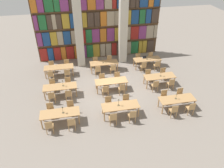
{
  "coord_description": "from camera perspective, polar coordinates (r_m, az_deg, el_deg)",
  "views": [
    {
      "loc": [
        -2.37,
        -12.3,
        8.93
      ],
      "look_at": [
        0.0,
        -0.26,
        0.67
      ],
      "focal_mm": 35.0,
      "sensor_mm": 36.0,
      "label": 1
    }
  ],
  "objects": [
    {
      "name": "chair_33",
      "position": [
        18.57,
        6.87,
        6.66
      ],
      "size": [
        0.42,
        0.4,
        0.9
      ],
      "rotation": [
        0.0,
        0.0,
        3.14
      ],
      "color": "tan",
      "rests_on": "ground_plane"
    },
    {
      "name": "chair_4",
      "position": [
        12.42,
        0.25,
        -8.88
      ],
      "size": [
        0.42,
        0.4,
        0.9
      ],
      "color": "tan",
      "rests_on": "ground_plane"
    },
    {
      "name": "laptop",
      "position": [
        18.13,
        8.4,
        6.87
      ],
      "size": [
        0.32,
        0.22,
        0.21
      ],
      "rotation": [
        0.0,
        0.0,
        3.14
      ],
      "color": "silver",
      "rests_on": "reading_table_8"
    },
    {
      "name": "chair_19",
      "position": [
        15.8,
        1.43,
        1.66
      ],
      "size": [
        0.42,
        0.4,
        0.9
      ],
      "rotation": [
        0.0,
        0.0,
        3.14
      ],
      "color": "tan",
      "rests_on": "ground_plane"
    },
    {
      "name": "desk_lamp_3",
      "position": [
        14.68,
        -12.76,
        0.5
      ],
      "size": [
        0.14,
        0.14,
        0.45
      ],
      "color": "brown",
      "rests_on": "reading_table_3"
    },
    {
      "name": "chair_1",
      "position": [
        13.46,
        -15.82,
        -6.44
      ],
      "size": [
        0.42,
        0.4,
        0.9
      ],
      "rotation": [
        0.0,
        0.0,
        3.14
      ],
      "color": "tan",
      "rests_on": "ground_plane"
    },
    {
      "name": "reading_table_8",
      "position": [
        18.07,
        9.19,
        6.27
      ],
      "size": [
        2.21,
        0.82,
        0.74
      ],
      "color": "tan",
      "rests_on": "ground_plane"
    },
    {
      "name": "reading_table_1",
      "position": [
        12.91,
        2.23,
        -5.9
      ],
      "size": [
        2.21,
        0.82,
        0.74
      ],
      "color": "tan",
      "rests_on": "ground_plane"
    },
    {
      "name": "chair_22",
      "position": [
        15.72,
        15.12,
        0.16
      ],
      "size": [
        0.42,
        0.4,
        0.9
      ],
      "color": "tan",
      "rests_on": "ground_plane"
    },
    {
      "name": "chair_5",
      "position": [
        13.45,
        -0.92,
        -4.93
      ],
      "size": [
        0.42,
        0.4,
        0.9
      ],
      "rotation": [
        0.0,
        0.0,
        3.14
      ],
      "color": "tan",
      "rests_on": "ground_plane"
    },
    {
      "name": "bookshelf_bank",
      "position": [
        18.92,
        -3.43,
        14.4
      ],
      "size": [
        10.47,
        0.35,
        5.5
      ],
      "color": "brown",
      "rests_on": "ground_plane"
    },
    {
      "name": "chair_27",
      "position": [
        17.84,
        -11.73,
        4.96
      ],
      "size": [
        0.42,
        0.4,
        0.9
      ],
      "rotation": [
        0.0,
        0.0,
        3.14
      ],
      "color": "tan",
      "rests_on": "ground_plane"
    },
    {
      "name": "chair_0",
      "position": [
        12.43,
        -16.06,
        -10.53
      ],
      "size": [
        0.42,
        0.4,
        0.9
      ],
      "color": "tan",
      "rests_on": "ground_plane"
    },
    {
      "name": "chair_29",
      "position": [
        17.93,
        -4.35,
        5.76
      ],
      "size": [
        0.42,
        0.4,
        0.9
      ],
      "rotation": [
        0.0,
        0.0,
        3.14
      ],
      "color": "tan",
      "rests_on": "ground_plane"
    },
    {
      "name": "chair_6",
      "position": [
        12.63,
        5.31,
        -8.17
      ],
      "size": [
        0.42,
        0.4,
        0.9
      ],
      "color": "tan",
      "rests_on": "ground_plane"
    },
    {
      "name": "chair_13",
      "position": [
        15.6,
        -15.3,
        -0.16
      ],
      "size": [
        0.42,
        0.4,
        0.9
      ],
      "rotation": [
        0.0,
        0.0,
        3.14
      ],
      "color": "tan",
      "rests_on": "ground_plane"
    },
    {
      "name": "chair_32",
      "position": [
        17.41,
        8.2,
        4.58
      ],
      "size": [
        0.42,
        0.4,
        0.9
      ],
      "color": "tan",
      "rests_on": "ground_plane"
    },
    {
      "name": "chair_3",
      "position": [
        13.37,
        -10.78,
        -5.93
      ],
      "size": [
        0.42,
        0.4,
        0.9
      ],
      "rotation": [
        0.0,
        0.0,
        3.14
      ],
      "color": "tan",
      "rests_on": "ground_plane"
    },
    {
      "name": "desk_lamp_2",
      "position": [
        13.77,
        16.5,
        -2.8
      ],
      "size": [
        0.14,
        0.14,
        0.4
      ],
      "color": "brown",
      "rests_on": "reading_table_2"
    },
    {
      "name": "chair_2",
      "position": [
        12.32,
        -10.54,
        -10.01
      ],
      "size": [
        0.42,
        0.4,
        0.9
      ],
      "color": "tan",
      "rests_on": "ground_plane"
    },
    {
      "name": "reading_table_2",
      "position": [
        13.99,
        16.61,
        -3.95
      ],
      "size": [
        2.21,
        0.82,
        0.74
      ],
      "color": "tan",
      "rests_on": "ground_plane"
    },
    {
      "name": "desk_lamp_0",
      "position": [
        12.47,
        -12.8,
        -6.3
      ],
      "size": [
        0.14,
        0.14,
        0.45
      ],
      "color": "brown",
      "rests_on": "reading_table_0"
    },
    {
      "name": "chair_16",
      "position": [
        14.49,
        -1.73,
        -1.68
      ],
      "size": [
        0.42,
        0.4,
        0.9
      ],
      "color": "tan",
      "rests_on": "ground_plane"
    },
    {
      "name": "desk_lamp_6",
      "position": [
        17.83,
        9.22,
        7.36
      ],
      "size": [
        0.14,
        0.14,
        0.49
      ],
      "color": "brown",
      "rests_on": "reading_table_8"
    },
    {
      "name": "chair_7",
      "position": [
        13.64,
        3.75,
        -4.35
      ],
      "size": [
        0.42,
        0.4,
        0.9
      ],
      "rotation": [
        0.0,
        0.0,
        3.14
      ],
      "color": "tan",
      "rests_on": "ground_plane"
    },
    {
      "name": "chair_28",
      "position": [
        16.72,
        -3.72,
        3.56
      ],
      "size": [
        0.42,
        0.4,
        0.9
      ],
      "color": "tan",
      "rests_on": "ground_plane"
    },
    {
      "name": "desk_lamp_4",
      "position": [
        15.73,
        12.7,
        3.01
      ],
      "size": [
        0.14,
        0.14,
        0.47
      ],
      "color": "brown",
      "rests_on": "reading_table_5"
    },
    {
      "name": "chair_8",
      "position": [
        13.41,
        15.79,
        -6.6
      ],
      "size": [
        0.42,
        0.4,
        0.9
      ],
      "color": "tan",
      "rests_on": "ground_plane"
    },
    {
      "name": "chair_24",
      "position": [
        16.72,
        -15.7,
        2.23
      ],
      "size": [
        0.42,
        0.4,
        0.9
      ],
      "color": "tan",
      "rests_on": "ground_plane"
    },
    {
      "name": "reading_table_4",
      "position": [
        15.03,
        -0.21,
        0.6
      ],
      "size": [
        2.21,
        0.82,
        0.74
      ],
      "color": "tan",
      "rests_on": "ground_plane"
    },
    {
      "name": "chair_23",
      "position": [
        16.77,
        13.23,
        2.75
      ],
      "size": [
        0.42,
        0.4,
        0.9
      ],
      "rotation": [
        0.0,
        0.0,
        3.14
      ],
      "color": "tan",
      "rests_on": "ground_plane"
    },
    {
      "name": "reading_table_6",
      "position": [
        17.18,
        -13.72,
        4.14
      ],
      "size": [
        2.21,
        0.82,
        0.74
      ],
      "color": "tan",
      "rests_on": "ground_plane"
    },
    {
      "name": "reading_table_3",
      "position": [
        14.88,
        -13.43,
        -0.86
      ],
      "size": [
        2.21,
        0.82,
        0.74
      ],
      "color": "tan",
      "rests_on": "ground_plane"
    },
    {
      "name": "chair_17",
      "position": [
        15.63,
        -2.58,
        1.23
      ],
      "size": [
        0.42,
        0.4,
        0.9
      ],
      "rotation": [
        0.0,
        0.0,
        3.14
      ],
      "color": "tan",
      "rests_on": "ground_plane"
    },
    {
      "name": "reading_table_7",
      "position": [
        17.31,
        -2.12,
        5.4
      ],
      "size": [
        2.21,
        0.82,
        0.74
      ],
      "color": "tan",
      "rests_on": "ground_plane"
    },
    {
      "name": "reading_table_5",
      "position": [
        15.93,
        12.33,
        1.82
      ],
      "size": [
        2.21,
        0.82,
        0.74
      ],
      "color": "tan",
      "rests_on": "ground_plane"
    },
    {
      "name": "chair_18",
      "position": [
        14.68,
        2.59,
        -1.19
      ],
      "size": [
        0.42,
        0.4,
        0.9
      ],
      "color": "tan",
      "rests_on": "ground_plane"
    },
    {
      "name": "desk_lamp_1",
      "position": [
        12.67,
        1.73,
        -4.5
      ],
      "size": [
        0.14,
        0.14,
        0.47
      ],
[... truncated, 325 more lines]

